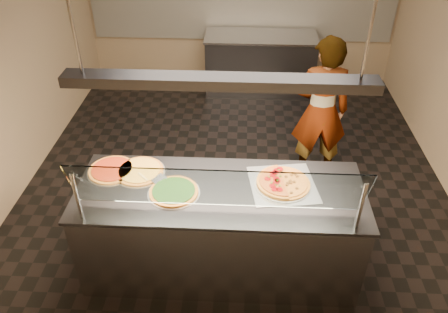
# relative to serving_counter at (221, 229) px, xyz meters

# --- Properties ---
(ground) EXTENTS (5.00, 6.00, 0.02)m
(ground) POSITION_rel_serving_counter_xyz_m (0.10, 1.24, -0.48)
(ground) COLOR black
(ground) RESTS_ON ground
(tile_band) EXTENTS (4.90, 0.02, 1.20)m
(tile_band) POSITION_rel_serving_counter_xyz_m (0.10, 4.22, 0.83)
(tile_band) COLOR silver
(tile_band) RESTS_ON wall_back
(serving_counter) EXTENTS (2.49, 0.94, 0.93)m
(serving_counter) POSITION_rel_serving_counter_xyz_m (0.00, 0.00, 0.00)
(serving_counter) COLOR #B7B7BC
(serving_counter) RESTS_ON ground
(sneeze_guard) EXTENTS (2.25, 0.18, 0.54)m
(sneeze_guard) POSITION_rel_serving_counter_xyz_m (0.00, -0.34, 0.76)
(sneeze_guard) COLOR #B7B7BC
(sneeze_guard) RESTS_ON serving_counter
(perforated_tray) EXTENTS (0.64, 0.64, 0.01)m
(perforated_tray) POSITION_rel_serving_counter_xyz_m (0.54, 0.10, 0.47)
(perforated_tray) COLOR silver
(perforated_tray) RESTS_ON serving_counter
(half_pizza_pepperoni) EXTENTS (0.30, 0.49, 0.05)m
(half_pizza_pepperoni) POSITION_rel_serving_counter_xyz_m (0.43, 0.10, 0.50)
(half_pizza_pepperoni) COLOR #9F5D1E
(half_pizza_pepperoni) RESTS_ON perforated_tray
(half_pizza_sausage) EXTENTS (0.30, 0.49, 0.04)m
(half_pizza_sausage) POSITION_rel_serving_counter_xyz_m (0.65, 0.10, 0.49)
(half_pizza_sausage) COLOR #9F5D1E
(half_pizza_sausage) RESTS_ON perforated_tray
(pizza_spinach) EXTENTS (0.45, 0.45, 0.03)m
(pizza_spinach) POSITION_rel_serving_counter_xyz_m (-0.39, -0.05, 0.48)
(pizza_spinach) COLOR silver
(pizza_spinach) RESTS_ON serving_counter
(pizza_cheese) EXTENTS (0.46, 0.46, 0.03)m
(pizza_cheese) POSITION_rel_serving_counter_xyz_m (-0.74, 0.22, 0.48)
(pizza_cheese) COLOR silver
(pizza_cheese) RESTS_ON serving_counter
(pizza_tomato) EXTENTS (0.45, 0.45, 0.03)m
(pizza_tomato) POSITION_rel_serving_counter_xyz_m (-1.00, 0.22, 0.48)
(pizza_tomato) COLOR silver
(pizza_tomato) RESTS_ON serving_counter
(pizza_spatula) EXTENTS (0.28, 0.17, 0.02)m
(pizza_spatula) POSITION_rel_serving_counter_xyz_m (-0.63, 0.11, 0.49)
(pizza_spatula) COLOR #B7B7BC
(pizza_spatula) RESTS_ON pizza_spinach
(prep_table) EXTENTS (1.76, 0.74, 0.93)m
(prep_table) POSITION_rel_serving_counter_xyz_m (0.42, 3.79, 0.00)
(prep_table) COLOR #39393E
(prep_table) RESTS_ON ground
(worker) EXTENTS (0.66, 0.44, 1.77)m
(worker) POSITION_rel_serving_counter_xyz_m (1.05, 1.51, 0.42)
(worker) COLOR #403B46
(worker) RESTS_ON ground
(heat_lamp_housing) EXTENTS (2.30, 0.18, 0.08)m
(heat_lamp_housing) POSITION_rel_serving_counter_xyz_m (0.00, 0.00, 1.48)
(heat_lamp_housing) COLOR #39393E
(heat_lamp_housing) RESTS_ON ceiling
(lamp_rod_left) EXTENTS (0.02, 0.02, 1.01)m
(lamp_rod_left) POSITION_rel_serving_counter_xyz_m (-1.00, 0.00, 2.03)
(lamp_rod_left) COLOR #B7B7BC
(lamp_rod_left) RESTS_ON ceiling
(lamp_rod_right) EXTENTS (0.02, 0.02, 1.01)m
(lamp_rod_right) POSITION_rel_serving_counter_xyz_m (1.00, 0.00, 2.03)
(lamp_rod_right) COLOR #B7B7BC
(lamp_rod_right) RESTS_ON ceiling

